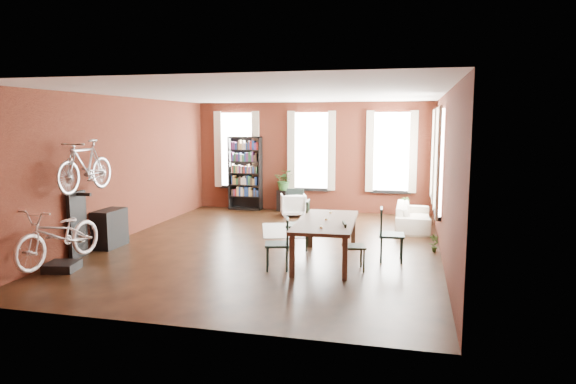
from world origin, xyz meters
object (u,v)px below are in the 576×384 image
(dining_table, at_px, (326,241))
(plant_stand, at_px, (283,201))
(white_armchair, at_px, (293,204))
(cream_sofa, at_px, (413,212))
(dining_chair_c, at_px, (354,246))
(console_table, at_px, (110,228))
(dining_chair_a, at_px, (277,244))
(bike_trainer, at_px, (62,267))
(bookshelf, at_px, (245,173))
(bicycle_floor, at_px, (58,209))
(dining_chair_d, at_px, (392,235))
(dining_chair_b, at_px, (298,225))

(dining_table, relative_size, plant_stand, 3.78)
(white_armchair, distance_m, cream_sofa, 3.43)
(dining_chair_c, distance_m, console_table, 5.22)
(dining_chair_a, bearing_deg, bike_trainer, -89.05)
(bookshelf, bearing_deg, cream_sofa, -18.95)
(white_armchair, relative_size, bicycle_floor, 0.36)
(dining_chair_a, height_order, dining_chair_d, dining_chair_d)
(bookshelf, xyz_separation_m, white_armchair, (1.66, -0.75, -0.75))
(bookshelf, distance_m, cream_sofa, 5.28)
(dining_chair_d, bearing_deg, plant_stand, 30.95)
(dining_chair_b, height_order, console_table, dining_chair_b)
(bike_trainer, bearing_deg, dining_chair_c, 14.39)
(dining_chair_c, relative_size, dining_chair_d, 0.85)
(dining_chair_a, bearing_deg, dining_table, 118.76)
(dining_chair_b, xyz_separation_m, console_table, (-3.90, -0.77, -0.11))
(dining_chair_b, relative_size, console_table, 1.27)
(dining_chair_c, xyz_separation_m, bicycle_floor, (-5.03, -1.31, 0.68))
(cream_sofa, xyz_separation_m, bike_trainer, (-6.06, -5.28, -0.33))
(dining_chair_b, bearing_deg, bike_trainer, -62.00)
(dining_chair_a, bearing_deg, plant_stand, 179.07)
(dining_table, bearing_deg, bicycle_floor, -161.63)
(bookshelf, height_order, bike_trainer, bookshelf)
(bookshelf, bearing_deg, bicycle_floor, -98.98)
(bicycle_floor, bearing_deg, dining_table, 27.44)
(console_table, bearing_deg, plant_stand, 64.63)
(plant_stand, bearing_deg, white_armchair, -57.67)
(dining_chair_b, relative_size, bike_trainer, 1.96)
(white_armchair, height_order, bike_trainer, white_armchair)
(dining_chair_a, relative_size, bicycle_floor, 0.48)
(dining_chair_c, bearing_deg, bookshelf, 20.40)
(console_table, height_order, plant_stand, console_table)
(cream_sofa, xyz_separation_m, console_table, (-6.23, -3.50, -0.01))
(dining_chair_a, xyz_separation_m, bicycle_floor, (-3.69, -1.02, 0.65))
(white_armchair, bearing_deg, bicycle_floor, 47.61)
(white_armchair, bearing_deg, bike_trainer, 47.49)
(dining_chair_d, bearing_deg, console_table, 89.36)
(dining_table, bearing_deg, white_armchair, 107.66)
(dining_table, height_order, plant_stand, dining_table)
(dining_chair_a, bearing_deg, bookshelf, -170.73)
(dining_chair_a, distance_m, cream_sofa, 4.89)
(dining_chair_c, bearing_deg, dining_table, 39.96)
(dining_chair_a, distance_m, bike_trainer, 3.85)
(dining_table, distance_m, white_armchair, 4.83)
(white_armchair, distance_m, bike_trainer, 6.82)
(dining_table, relative_size, dining_chair_b, 2.30)
(dining_chair_c, bearing_deg, dining_chair_a, 88.29)
(dining_chair_a, relative_size, bookshelf, 0.42)
(dining_chair_a, distance_m, dining_chair_c, 1.36)
(console_table, bearing_deg, dining_chair_c, -5.35)
(dining_chair_b, xyz_separation_m, bicycle_floor, (-3.73, -2.57, 0.61))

